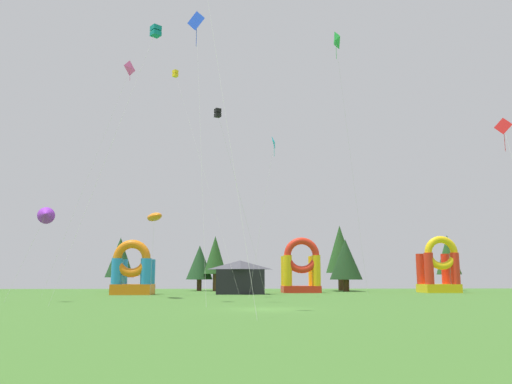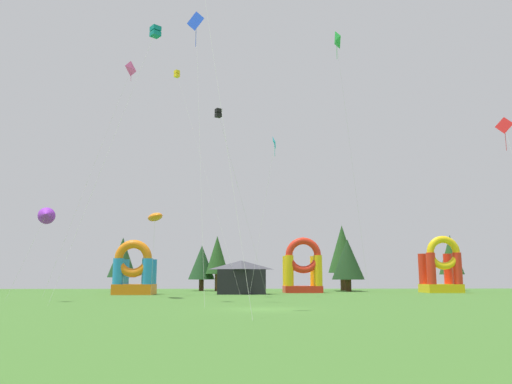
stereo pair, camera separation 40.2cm
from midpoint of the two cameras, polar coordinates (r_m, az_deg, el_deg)
The scene contains 21 objects.
ground_plane at distance 30.32m, azimuth 0.96°, elevation -12.81°, with size 120.00×120.00×0.00m, color #3D6B28.
kite_black_box at distance 51.83m, azimuth -4.44°, elevation 8.58°, with size 5.33×2.82×18.34m.
kite_green_diamond at distance 54.49m, azimuth 8.51°, elevation 15.96°, with size 4.10×5.50×25.91m.
kite_cyan_diamond at distance 51.28m, azimuth 1.85°, elevation 5.31°, with size 2.92×2.15×15.48m.
kite_purple_delta at distance 42.98m, azimuth -22.41°, elevation -2.31°, with size 3.16×1.53×7.26m.
kite_blue_diamond at distance 43.65m, azimuth -6.76°, elevation 17.89°, with size 1.93×6.81×22.55m.
kite_teal_box at distance 44.39m, azimuth -11.30°, elevation 16.91°, with size 6.10×4.99×21.88m.
kite_yellow_box at distance 68.58m, azimuth -9.02°, elevation 12.62°, with size 8.59×9.24×28.11m.
kite_red_diamond at distance 49.35m, azimuth 25.47°, elevation 6.33°, with size 0.99×5.11×15.08m.
kite_pink_diamond at distance 58.36m, azimuth -13.88°, elevation 12.95°, with size 7.74×2.05×24.55m.
kite_orange_parafoil at distance 48.53m, azimuth -11.37°, elevation -2.71°, with size 2.29×3.81×7.82m.
inflatable_yellow_castle at distance 65.00m, azimuth 4.80°, elevation -8.69°, with size 4.60×3.83×6.75m.
inflatable_orange_dome at distance 58.92m, azimuth -13.61°, elevation -8.85°, with size 4.26×4.13×5.90m.
inflatable_red_slide at distance 68.80m, azimuth 19.38°, elevation -8.21°, with size 4.36×3.89×6.94m.
festival_tent at distance 59.16m, azimuth -1.98°, elevation -9.38°, with size 5.33×3.78×3.76m.
tree_row_3 at distance 75.90m, azimuth -14.91°, elevation -7.00°, with size 3.99×3.99×7.48m.
tree_row_4 at distance 75.39m, azimuth -6.40°, elevation -7.74°, with size 3.81×3.81×6.47m.
tree_row_5 at distance 73.61m, azimuth -4.68°, elevation -6.96°, with size 3.21×3.21×7.71m.
tree_row_6 at distance 72.25m, azimuth 9.69°, elevation -7.35°, with size 4.42×4.42×7.09m.
tree_row_7 at distance 77.47m, azimuth 9.10°, elevation -6.26°, with size 4.20×4.20×9.52m.
tree_row_8 at distance 80.74m, azimuth 20.28°, elevation -6.53°, with size 3.50×3.50×8.03m.
Camera 1 is at (-2.32, -30.18, 1.74)m, focal length 36.27 mm.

